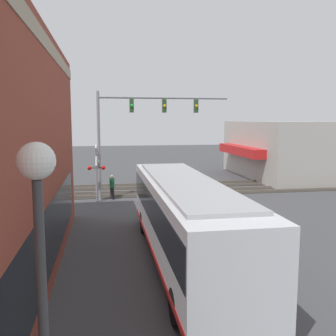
# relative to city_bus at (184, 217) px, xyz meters

# --- Properties ---
(ground_plane) EXTENTS (120.00, 120.00, 0.00)m
(ground_plane) POSITION_rel_city_bus_xyz_m (7.63, -2.80, -1.78)
(ground_plane) COLOR #424244
(shop_building) EXTENTS (13.25, 9.93, 5.31)m
(shop_building) POSITION_rel_city_bus_xyz_m (20.00, -14.62, 0.88)
(shop_building) COLOR #B2ADA3
(shop_building) RESTS_ON ground
(city_bus) EXTENTS (12.38, 2.59, 3.21)m
(city_bus) POSITION_rel_city_bus_xyz_m (0.00, 0.00, 0.00)
(city_bus) COLOR silver
(city_bus) RESTS_ON ground
(traffic_signal_gantry) EXTENTS (0.42, 9.02, 7.34)m
(traffic_signal_gantry) POSITION_rel_city_bus_xyz_m (11.96, 0.55, 3.74)
(traffic_signal_gantry) COLOR gray
(traffic_signal_gantry) RESTS_ON ground
(crossing_signal) EXTENTS (1.41, 1.18, 3.81)m
(crossing_signal) POSITION_rel_city_bus_xyz_m (11.38, 3.49, 0.52)
(crossing_signal) COLOR gray
(crossing_signal) RESTS_ON ground
(streetlamp) EXTENTS (0.44, 0.44, 5.17)m
(streetlamp) POSITION_rel_city_bus_xyz_m (-9.17, 3.72, 1.30)
(streetlamp) COLOR #38383A
(streetlamp) RESTS_ON ground
(rail_track_near) EXTENTS (2.60, 60.00, 0.15)m
(rail_track_near) POSITION_rel_city_bus_xyz_m (13.63, -2.80, -1.75)
(rail_track_near) COLOR #332D28
(rail_track_near) RESTS_ON ground
(rail_track_far) EXTENTS (2.60, 60.00, 0.15)m
(rail_track_far) POSITION_rel_city_bus_xyz_m (16.83, -2.80, -1.75)
(rail_track_far) COLOR #332D28
(rail_track_far) RESTS_ON ground
(parked_car_silver) EXTENTS (4.76, 1.82, 1.42)m
(parked_car_silver) POSITION_rel_city_bus_xyz_m (18.97, -2.60, -1.11)
(parked_car_silver) COLOR #B7B7BC
(parked_car_silver) RESTS_ON ground
(pedestrian_at_crossing) EXTENTS (0.34, 0.34, 1.67)m
(pedestrian_at_crossing) POSITION_rel_city_bus_xyz_m (12.22, 2.47, -0.92)
(pedestrian_at_crossing) COLOR black
(pedestrian_at_crossing) RESTS_ON ground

